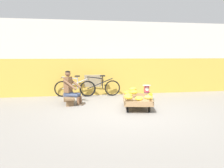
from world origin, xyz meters
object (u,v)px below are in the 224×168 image
object	(u,v)px
vendor_seated	(70,88)
bicycle_far_left	(100,88)
sign_board	(93,85)
bicycle_near_left	(75,88)
weighing_scale	(147,89)
low_bench	(68,98)
plastic_crate	(146,97)
banana_cart	(137,101)

from	to	relation	value
vendor_seated	bicycle_far_left	xyz separation A→B (m)	(1.17, 1.30, -0.21)
sign_board	bicycle_far_left	bearing A→B (deg)	-49.20
sign_board	bicycle_near_left	bearing A→B (deg)	-162.45
bicycle_far_left	weighing_scale	bearing A→B (deg)	-40.59
low_bench	bicycle_far_left	bearing A→B (deg)	45.47
low_bench	weighing_scale	bearing A→B (deg)	-1.00
low_bench	bicycle_near_left	xyz separation A→B (m)	(0.24, 1.34, 0.15)
bicycle_far_left	sign_board	distance (m)	0.41
plastic_crate	bicycle_far_left	distance (m)	2.03
vendor_seated	plastic_crate	bearing A→B (deg)	-0.22
weighing_scale	bicycle_far_left	xyz separation A→B (m)	(-1.53, 1.31, -0.10)
banana_cart	vendor_seated	distance (m)	2.30
weighing_scale	bicycle_near_left	world-z (taller)	bicycle_near_left
low_bench	plastic_crate	distance (m)	2.78
bicycle_near_left	bicycle_far_left	bearing A→B (deg)	-4.03
vendor_seated	bicycle_far_left	distance (m)	1.76
bicycle_far_left	sign_board	bearing A→B (deg)	130.80
vendor_seated	bicycle_near_left	distance (m)	1.40
weighing_scale	sign_board	xyz separation A→B (m)	(-1.80, 1.62, -0.02)
vendor_seated	plastic_crate	world-z (taller)	vendor_seated
banana_cart	weighing_scale	distance (m)	1.19
weighing_scale	sign_board	distance (m)	2.42
banana_cart	plastic_crate	distance (m)	1.18
weighing_scale	bicycle_far_left	distance (m)	2.02
low_bench	vendor_seated	bearing A→B (deg)	-24.69
plastic_crate	weighing_scale	distance (m)	0.30
vendor_seated	weighing_scale	distance (m)	2.70
banana_cart	sign_board	distance (m)	2.85
low_bench	weighing_scale	world-z (taller)	weighing_scale
plastic_crate	sign_board	world-z (taller)	sign_board
plastic_crate	vendor_seated	bearing A→B (deg)	179.78
banana_cart	low_bench	size ratio (longest dim) A/B	1.40
low_bench	bicycle_far_left	xyz separation A→B (m)	(1.25, 1.27, 0.15)
low_bench	bicycle_far_left	size ratio (longest dim) A/B	0.68
banana_cart	sign_board	size ratio (longest dim) A/B	1.83
weighing_scale	sign_board	bearing A→B (deg)	137.98
low_bench	bicycle_near_left	distance (m)	1.37
banana_cart	weighing_scale	size ratio (longest dim) A/B	5.26
banana_cart	vendor_seated	bearing A→B (deg)	154.26
vendor_seated	bicycle_near_left	world-z (taller)	vendor_seated
plastic_crate	low_bench	bearing A→B (deg)	179.03
weighing_scale	vendor_seated	bearing A→B (deg)	179.75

